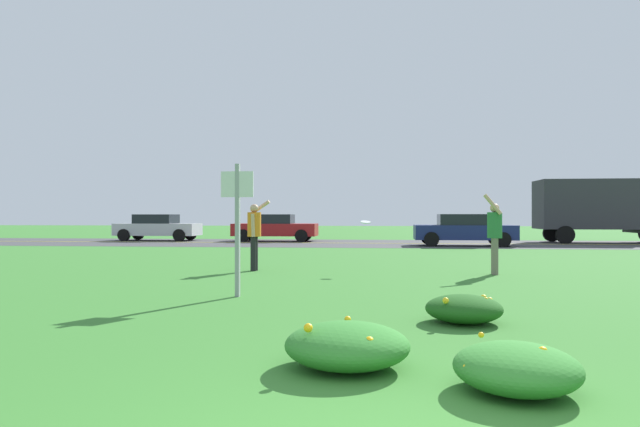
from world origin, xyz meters
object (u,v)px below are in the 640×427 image
object	(u,v)px
person_catcher_green_shirt	(494,232)
box_truck_black	(603,207)
frisbee_white	(366,222)
person_thrower_orange_shirt	(254,231)
car_red_center_left	(275,227)
sign_post_near_path	(237,216)
car_navy_center_right	(464,230)
car_silver_leftmost	(158,227)

from	to	relation	value
person_catcher_green_shirt	box_truck_black	world-z (taller)	box_truck_black
person_catcher_green_shirt	frisbee_white	size ratio (longest dim) A/B	7.55
person_thrower_orange_shirt	box_truck_black	bearing A→B (deg)	48.16
person_catcher_green_shirt	car_red_center_left	xyz separation A→B (m)	(-8.38, 16.30, -0.27)
sign_post_near_path	car_navy_center_right	xyz separation A→B (m)	(6.18, 16.80, -0.64)
car_silver_leftmost	box_truck_black	bearing A→B (deg)	-0.00
sign_post_near_path	car_navy_center_right	bearing A→B (deg)	69.79
sign_post_near_path	box_truck_black	size ratio (longest dim) A/B	0.34
frisbee_white	car_silver_leftmost	bearing A→B (deg)	126.46
car_silver_leftmost	box_truck_black	xyz separation A→B (m)	(23.53, -0.00, 1.06)
sign_post_near_path	person_catcher_green_shirt	xyz separation A→B (m)	(5.09, 4.17, -0.38)
car_red_center_left	car_navy_center_right	distance (m)	10.16
person_thrower_orange_shirt	car_navy_center_right	xyz separation A→B (m)	(6.91, 12.37, -0.27)
person_thrower_orange_shirt	car_navy_center_right	distance (m)	14.17
car_red_center_left	box_truck_black	size ratio (longest dim) A/B	0.67
car_red_center_left	box_truck_black	bearing A→B (deg)	-0.00
car_navy_center_right	car_silver_leftmost	bearing A→B (deg)	167.12
frisbee_white	box_truck_black	distance (m)	19.91
frisbee_white	car_red_center_left	xyz separation A→B (m)	(-5.36, 16.18, -0.49)
person_thrower_orange_shirt	car_silver_leftmost	xyz separation A→B (m)	(-9.17, 16.04, -0.27)
box_truck_black	frisbee_white	bearing A→B (deg)	-125.59
sign_post_near_path	car_navy_center_right	distance (m)	17.91
frisbee_white	box_truck_black	bearing A→B (deg)	54.41
person_catcher_green_shirt	box_truck_black	xyz separation A→B (m)	(8.55, 16.30, 0.80)
sign_post_near_path	box_truck_black	world-z (taller)	box_truck_black
sign_post_near_path	car_silver_leftmost	distance (m)	22.75
car_silver_leftmost	car_navy_center_right	size ratio (longest dim) A/B	1.00
car_red_center_left	car_navy_center_right	world-z (taller)	same
person_catcher_green_shirt	box_truck_black	distance (m)	18.43
person_catcher_green_shirt	car_navy_center_right	world-z (taller)	person_catcher_green_shirt
car_red_center_left	car_navy_center_right	size ratio (longest dim) A/B	1.00
car_red_center_left	person_catcher_green_shirt	bearing A→B (deg)	-62.79
box_truck_black	car_red_center_left	bearing A→B (deg)	180.00
car_silver_leftmost	sign_post_near_path	bearing A→B (deg)	-64.21
person_catcher_green_shirt	frisbee_white	world-z (taller)	person_catcher_green_shirt
person_catcher_green_shirt	car_red_center_left	bearing A→B (deg)	117.21
person_catcher_green_shirt	frisbee_white	xyz separation A→B (m)	(-3.02, 0.12, 0.22)
frisbee_white	box_truck_black	size ratio (longest dim) A/B	0.04
car_silver_leftmost	frisbee_white	bearing A→B (deg)	-53.54
sign_post_near_path	car_red_center_left	world-z (taller)	sign_post_near_path
frisbee_white	car_navy_center_right	size ratio (longest dim) A/B	0.06
frisbee_white	car_navy_center_right	world-z (taller)	car_navy_center_right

